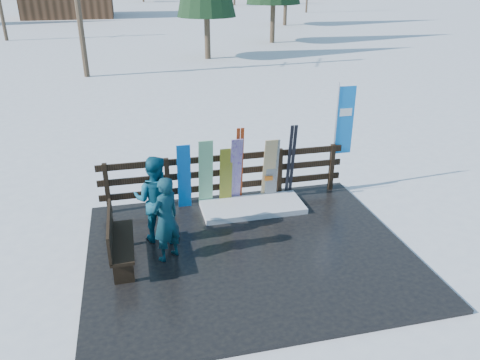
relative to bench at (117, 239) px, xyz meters
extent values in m
plane|color=white|center=(2.39, -0.10, -0.60)|extent=(700.00, 700.00, 0.00)
cube|color=black|center=(2.39, -0.10, -0.56)|extent=(6.00, 5.00, 0.08)
cube|color=black|center=(-0.21, 2.10, 0.06)|extent=(0.10, 0.10, 1.15)
cube|color=black|center=(1.09, 2.10, 0.06)|extent=(0.10, 0.10, 1.15)
cube|color=black|center=(2.39, 2.10, 0.06)|extent=(0.10, 0.10, 1.15)
cube|color=black|center=(3.69, 2.10, 0.06)|extent=(0.10, 0.10, 1.15)
cube|color=black|center=(4.99, 2.10, 0.06)|extent=(0.10, 0.10, 1.15)
cube|color=black|center=(2.39, 2.10, -0.17)|extent=(5.60, 0.05, 0.14)
cube|color=black|center=(2.39, 2.10, 0.18)|extent=(5.60, 0.05, 0.14)
cube|color=black|center=(2.39, 2.10, 0.53)|extent=(5.60, 0.05, 0.14)
cube|color=white|center=(2.88, 1.50, -0.46)|extent=(2.25, 1.00, 0.12)
cube|color=black|center=(0.07, 0.00, -0.07)|extent=(0.40, 1.50, 0.06)
cube|color=black|center=(0.07, -0.60, -0.29)|extent=(0.34, 0.06, 0.45)
cube|color=black|center=(0.07, 0.60, -0.29)|extent=(0.34, 0.06, 0.45)
cube|color=black|center=(-0.11, 0.00, 0.20)|extent=(0.05, 1.50, 0.50)
cube|color=blue|center=(1.43, 1.88, 0.26)|extent=(0.29, 0.27, 1.55)
cube|color=white|center=(1.91, 1.88, 0.29)|extent=(0.31, 0.31, 1.61)
cube|color=#FFF62C|center=(2.36, 1.88, 0.18)|extent=(0.28, 0.24, 1.38)
cube|color=silver|center=(2.58, 1.88, 0.29)|extent=(0.26, 0.39, 1.60)
cube|color=black|center=(3.43, 1.88, 0.23)|extent=(0.28, 0.21, 1.49)
cube|color=silver|center=(3.36, 1.88, 0.24)|extent=(0.29, 0.31, 1.51)
cube|color=#B63B16|center=(2.64, 1.95, 0.39)|extent=(0.07, 0.26, 1.80)
cube|color=#B63B16|center=(2.73, 1.95, 0.39)|extent=(0.07, 0.26, 1.80)
cube|color=black|center=(3.85, 1.95, 0.38)|extent=(0.08, 0.26, 1.78)
cube|color=black|center=(3.94, 1.95, 0.38)|extent=(0.08, 0.26, 1.78)
cylinder|color=silver|center=(5.02, 2.15, 0.78)|extent=(0.04, 0.04, 2.60)
cube|color=blue|center=(5.24, 2.15, 1.18)|extent=(0.42, 0.02, 1.60)
imported|color=#0E4747|center=(0.87, 0.00, 0.29)|extent=(0.70, 0.66, 1.62)
imported|color=#10516E|center=(0.74, 0.73, 0.36)|extent=(1.01, 0.88, 1.74)
camera|label=1|loc=(0.47, -7.44, 4.32)|focal=35.00mm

